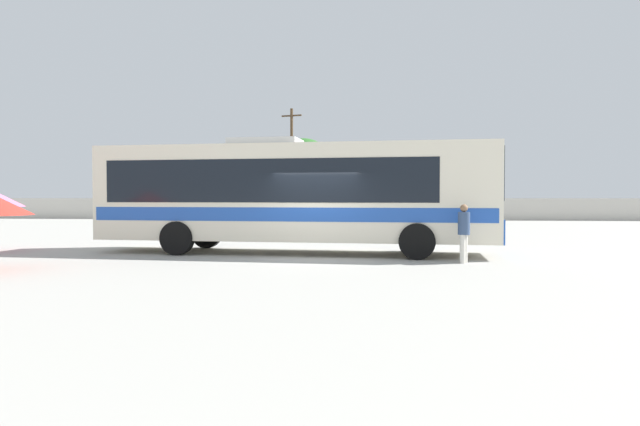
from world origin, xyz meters
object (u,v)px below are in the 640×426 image
coach_bus_cream_blue (290,192)px  parked_car_leftmost_white (190,210)px  utility_pole_near (292,161)px  roadside_tree_midright (436,170)px  parked_car_third_black (342,211)px  roadside_tree_left (188,170)px  parked_car_rightmost_white (436,211)px  roadside_tree_midleft (304,161)px  attendant_by_bus_door (464,230)px  parked_car_second_maroon (266,210)px

coach_bus_cream_blue → parked_car_leftmost_white: 24.50m
utility_pole_near → roadside_tree_midright: 11.96m
parked_car_third_black → roadside_tree_left: (-14.72, 9.54, 3.48)m
roadside_tree_left → parked_car_rightmost_white: bearing=-25.1°
roadside_tree_left → roadside_tree_midleft: bearing=-8.5°
roadside_tree_midleft → attendant_by_bus_door: bearing=-75.9°
roadside_tree_midright → roadside_tree_left: bearing=169.1°
utility_pole_near → parked_car_third_black: bearing=-53.4°
parked_car_leftmost_white → parked_car_third_black: size_ratio=1.08×
roadside_tree_left → coach_bus_cream_blue: bearing=-66.4°
attendant_by_bus_door → parked_car_third_black: attendant_by_bus_door is taller
parked_car_third_black → roadside_tree_left: bearing=147.0°
utility_pole_near → roadside_tree_midleft: 1.91m
roadside_tree_midright → parked_car_second_maroon: bearing=-156.1°
attendant_by_bus_door → parked_car_rightmost_white: attendant_by_bus_door is taller
parked_car_rightmost_white → roadside_tree_left: roadside_tree_left is taller
coach_bus_cream_blue → attendant_by_bus_door: size_ratio=7.95×
roadside_tree_left → parked_car_leftmost_white: bearing=-71.0°
roadside_tree_midright → roadside_tree_midleft: bearing=166.9°
attendant_by_bus_door → roadside_tree_midleft: bearing=104.1°
roadside_tree_left → roadside_tree_midleft: size_ratio=0.92×
roadside_tree_left → roadside_tree_midright: 22.44m
utility_pole_near → parked_car_second_maroon: bearing=-98.2°
coach_bus_cream_blue → roadside_tree_midright: bearing=74.8°
parked_car_third_black → roadside_tree_left: 17.89m
coach_bus_cream_blue → utility_pole_near: utility_pole_near is taller
parked_car_leftmost_white → roadside_tree_midright: size_ratio=0.75×
parked_car_second_maroon → parked_car_rightmost_white: size_ratio=0.99×
parked_car_third_black → attendant_by_bus_door: bearing=-79.7°
coach_bus_cream_blue → parked_car_rightmost_white: bearing=72.6°
parked_car_second_maroon → roadside_tree_left: roadside_tree_left is taller
attendant_by_bus_door → parked_car_second_maroon: size_ratio=0.38×
parked_car_rightmost_white → coach_bus_cream_blue: bearing=-107.4°
parked_car_third_black → roadside_tree_left: roadside_tree_left is taller
parked_car_third_black → parked_car_leftmost_white: bearing=-174.1°
parked_car_leftmost_white → roadside_tree_left: roadside_tree_left is taller
parked_car_third_black → utility_pole_near: (-4.58, 6.18, 4.02)m
parked_car_rightmost_white → roadside_tree_midright: bearing=84.0°
parked_car_third_black → utility_pole_near: bearing=126.6°
parked_car_rightmost_white → utility_pole_near: utility_pole_near is taller
parked_car_rightmost_white → roadside_tree_midleft: 14.02m
parked_car_third_black → roadside_tree_midleft: (-3.75, 7.89, 4.14)m
parked_car_third_black → roadside_tree_midleft: roadside_tree_midleft is taller
parked_car_second_maroon → parked_car_third_black: size_ratio=1.01×
roadside_tree_midright → attendant_by_bus_door: bearing=-95.0°
parked_car_second_maroon → roadside_tree_midright: 14.39m
parked_car_rightmost_white → roadside_tree_midright: roadside_tree_midright is taller
attendant_by_bus_door → parked_car_rightmost_white: 25.07m
parked_car_rightmost_white → roadside_tree_midleft: roadside_tree_midleft is taller
coach_bus_cream_blue → parked_car_leftmost_white: bearing=115.7°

